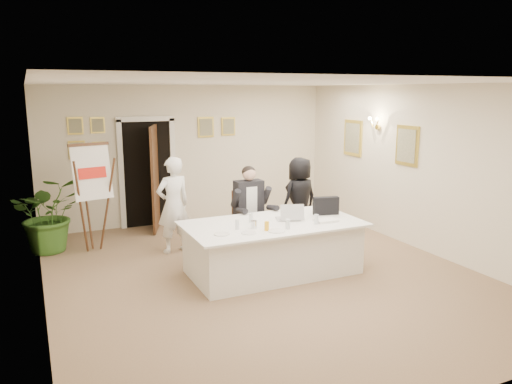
{
  "coord_description": "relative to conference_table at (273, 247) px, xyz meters",
  "views": [
    {
      "loc": [
        -3.03,
        -6.38,
        2.69
      ],
      "look_at": [
        0.17,
        0.6,
        1.13
      ],
      "focal_mm": 35.0,
      "sensor_mm": 36.0,
      "label": 1
    }
  ],
  "objects": [
    {
      "name": "seated_man",
      "position": [
        0.09,
        1.04,
        0.35
      ],
      "size": [
        0.78,
        0.81,
        1.49
      ],
      "primitive_type": null,
      "rotation": [
        0.0,
        0.0,
        -0.23
      ],
      "color": "black",
      "rests_on": "floor"
    },
    {
      "name": "floor",
      "position": [
        -0.17,
        -0.0,
        -0.39
      ],
      "size": [
        7.0,
        7.0,
        0.0
      ],
      "primitive_type": "plane",
      "color": "brown",
      "rests_on": "ground"
    },
    {
      "name": "glass_a",
      "position": [
        -0.62,
        -0.11,
        0.45
      ],
      "size": [
        0.07,
        0.07,
        0.14
      ],
      "primitive_type": "cylinder",
      "rotation": [
        0.0,
        0.0,
        0.18
      ],
      "color": "silver",
      "rests_on": "conference_table"
    },
    {
      "name": "laptop",
      "position": [
        0.3,
        0.08,
        0.52
      ],
      "size": [
        0.46,
        0.47,
        0.28
      ],
      "primitive_type": null,
      "rotation": [
        0.0,
        0.0,
        -0.32
      ],
      "color": "#B7BABC",
      "rests_on": "conference_table"
    },
    {
      "name": "doorway",
      "position": [
        -1.06,
        3.32,
        0.65
      ],
      "size": [
        1.14,
        0.86,
        2.2
      ],
      "color": "black",
      "rests_on": "floor"
    },
    {
      "name": "conference_table",
      "position": [
        0.0,
        0.0,
        0.0
      ],
      "size": [
        2.61,
        1.4,
        0.78
      ],
      "color": "white",
      "rests_on": "floor"
    },
    {
      "name": "standing_man",
      "position": [
        -1.07,
        1.58,
        0.42
      ],
      "size": [
        0.66,
        0.5,
        1.63
      ],
      "primitive_type": "imported",
      "rotation": [
        0.0,
        0.0,
        3.35
      ],
      "color": "white",
      "rests_on": "floor"
    },
    {
      "name": "plate_near",
      "position": [
        -0.17,
        -0.44,
        0.39
      ],
      "size": [
        0.29,
        0.29,
        0.01
      ],
      "primitive_type": "cylinder",
      "rotation": [
        0.0,
        0.0,
        0.29
      ],
      "color": "white",
      "rests_on": "conference_table"
    },
    {
      "name": "plate_mid",
      "position": [
        -0.55,
        -0.37,
        0.39
      ],
      "size": [
        0.23,
        0.23,
        0.01
      ],
      "primitive_type": "cylinder",
      "rotation": [
        0.0,
        0.0,
        0.14
      ],
      "color": "white",
      "rests_on": "conference_table"
    },
    {
      "name": "ceiling",
      "position": [
        -0.17,
        -0.0,
        2.41
      ],
      "size": [
        6.0,
        7.0,
        0.02
      ],
      "primitive_type": "cube",
      "color": "white",
      "rests_on": "wall_back"
    },
    {
      "name": "glass_d",
      "position": [
        -0.28,
        0.16,
        0.45
      ],
      "size": [
        0.07,
        0.07,
        0.14
      ],
      "primitive_type": "cylinder",
      "rotation": [
        0.0,
        0.0,
        0.13
      ],
      "color": "silver",
      "rests_on": "conference_table"
    },
    {
      "name": "potted_palm",
      "position": [
        -2.97,
        2.5,
        0.26
      ],
      "size": [
        1.27,
        1.13,
        1.3
      ],
      "primitive_type": "imported",
      "rotation": [
        0.0,
        0.0,
        0.11
      ],
      "color": "#336120",
      "rests_on": "floor"
    },
    {
      "name": "pictures_right_wall",
      "position": [
        2.8,
        1.2,
        1.36
      ],
      "size": [
        0.06,
        2.2,
        0.8
      ],
      "primitive_type": null,
      "color": "#E0C54C",
      "rests_on": "wall_right"
    },
    {
      "name": "glass_b",
      "position": [
        0.04,
        -0.39,
        0.45
      ],
      "size": [
        0.08,
        0.08,
        0.14
      ],
      "primitive_type": "cylinder",
      "rotation": [
        0.0,
        0.0,
        -0.16
      ],
      "color": "silver",
      "rests_on": "conference_table"
    },
    {
      "name": "standing_woman",
      "position": [
        1.23,
        1.37,
        0.37
      ],
      "size": [
        0.82,
        0.62,
        1.52
      ],
      "primitive_type": "imported",
      "rotation": [
        0.0,
        0.0,
        3.34
      ],
      "color": "black",
      "rests_on": "floor"
    },
    {
      "name": "flip_chart",
      "position": [
        -2.31,
        2.16,
        0.45
      ],
      "size": [
        0.66,
        0.47,
        1.82
      ],
      "color": "#3F1E14",
      "rests_on": "floor"
    },
    {
      "name": "plate_left",
      "position": [
        -0.91,
        -0.27,
        0.39
      ],
      "size": [
        0.26,
        0.26,
        0.01
      ],
      "primitive_type": "cylinder",
      "rotation": [
        0.0,
        0.0,
        -0.26
      ],
      "color": "white",
      "rests_on": "conference_table"
    },
    {
      "name": "glass_c",
      "position": [
        0.55,
        -0.32,
        0.45
      ],
      "size": [
        0.09,
        0.09,
        0.14
      ],
      "primitive_type": "cylinder",
      "rotation": [
        0.0,
        0.0,
        -0.34
      ],
      "color": "silver",
      "rests_on": "conference_table"
    },
    {
      "name": "oj_glass",
      "position": [
        -0.27,
        -0.35,
        0.45
      ],
      "size": [
        0.07,
        0.07,
        0.13
      ],
      "primitive_type": "cylinder",
      "rotation": [
        0.0,
        0.0,
        0.11
      ],
      "color": "#F2AA14",
      "rests_on": "conference_table"
    },
    {
      "name": "pictures_back_wall",
      "position": [
        -0.97,
        3.47,
        1.46
      ],
      "size": [
        3.4,
        0.06,
        0.8
      ],
      "primitive_type": null,
      "color": "#E0C54C",
      "rests_on": "wall_back"
    },
    {
      "name": "wall_left",
      "position": [
        -3.17,
        -0.0,
        1.01
      ],
      "size": [
        0.1,
        7.0,
        2.8
      ],
      "primitive_type": "cube",
      "color": "beige",
      "rests_on": "floor"
    },
    {
      "name": "steel_jug",
      "position": [
        -0.38,
        -0.17,
        0.44
      ],
      "size": [
        0.1,
        0.1,
        0.11
      ],
      "primitive_type": "cylinder",
      "rotation": [
        0.0,
        0.0,
        0.09
      ],
      "color": "silver",
      "rests_on": "conference_table"
    },
    {
      "name": "paper_stack",
      "position": [
        0.75,
        -0.27,
        0.4
      ],
      "size": [
        0.33,
        0.24,
        0.03
      ],
      "primitive_type": "cube",
      "rotation": [
        0.0,
        0.0,
        -0.02
      ],
      "color": "white",
      "rests_on": "conference_table"
    },
    {
      "name": "wall_back",
      "position": [
        -0.17,
        3.5,
        1.01
      ],
      "size": [
        6.0,
        0.1,
        2.8
      ],
      "primitive_type": "cube",
      "color": "beige",
      "rests_on": "floor"
    },
    {
      "name": "wall_right",
      "position": [
        2.83,
        -0.0,
        1.01
      ],
      "size": [
        0.1,
        7.0,
        2.8
      ],
      "primitive_type": "cube",
      "color": "beige",
      "rests_on": "floor"
    },
    {
      "name": "wall_front",
      "position": [
        -0.17,
        -3.5,
        1.01
      ],
      "size": [
        6.0,
        0.1,
        2.8
      ],
      "primitive_type": "cube",
      "color": "beige",
      "rests_on": "floor"
    },
    {
      "name": "laptop_bag",
      "position": [
        0.98,
        0.1,
        0.52
      ],
      "size": [
        0.42,
        0.2,
        0.28
      ],
      "primitive_type": "cube",
      "rotation": [
        0.0,
        0.0,
        -0.22
      ],
      "color": "black",
      "rests_on": "conference_table"
    },
    {
      "name": "wall_sconce",
      "position": [
        2.73,
        1.2,
        1.71
      ],
      "size": [
        0.2,
        0.3,
        0.24
      ],
      "primitive_type": null,
      "color": "gold",
      "rests_on": "wall_right"
    }
  ]
}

